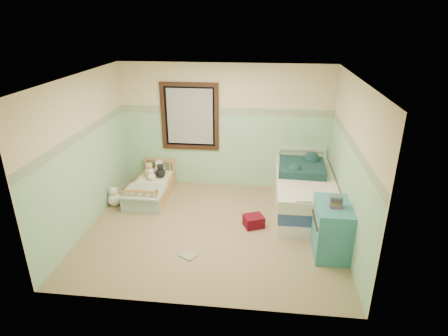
# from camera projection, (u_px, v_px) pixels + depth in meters

# --- Properties ---
(floor) EXTENTS (4.20, 3.60, 0.02)m
(floor) POSITION_uv_depth(u_px,v_px,m) (213.00, 229.00, 6.31)
(floor) COLOR #74674E
(floor) RESTS_ON ground
(ceiling) EXTENTS (4.20, 3.60, 0.02)m
(ceiling) POSITION_uv_depth(u_px,v_px,m) (211.00, 77.00, 5.34)
(ceiling) COLOR white
(ceiling) RESTS_ON wall_back
(wall_back) EXTENTS (4.20, 0.04, 2.50)m
(wall_back) POSITION_uv_depth(u_px,v_px,m) (225.00, 127.00, 7.48)
(wall_back) COLOR #CFC08A
(wall_back) RESTS_ON floor
(wall_front) EXTENTS (4.20, 0.04, 2.50)m
(wall_front) POSITION_uv_depth(u_px,v_px,m) (190.00, 217.00, 4.17)
(wall_front) COLOR #CFC08A
(wall_front) RESTS_ON floor
(wall_left) EXTENTS (0.04, 3.60, 2.50)m
(wall_left) POSITION_uv_depth(u_px,v_px,m) (84.00, 154.00, 6.04)
(wall_left) COLOR #CFC08A
(wall_left) RESTS_ON floor
(wall_right) EXTENTS (0.04, 3.60, 2.50)m
(wall_right) POSITION_uv_depth(u_px,v_px,m) (351.00, 165.00, 5.61)
(wall_right) COLOR #CFC08A
(wall_right) RESTS_ON floor
(wainscot_mint) EXTENTS (4.20, 0.01, 1.50)m
(wainscot_mint) POSITION_uv_depth(u_px,v_px,m) (225.00, 151.00, 7.66)
(wainscot_mint) COLOR #8FC098
(wainscot_mint) RESTS_ON floor
(border_strip) EXTENTS (4.20, 0.01, 0.15)m
(border_strip) POSITION_uv_depth(u_px,v_px,m) (225.00, 111.00, 7.34)
(border_strip) COLOR #496C4A
(border_strip) RESTS_ON wall_back
(window_frame) EXTENTS (1.16, 0.06, 1.36)m
(window_frame) POSITION_uv_depth(u_px,v_px,m) (190.00, 117.00, 7.44)
(window_frame) COLOR black
(window_frame) RESTS_ON wall_back
(window_blinds) EXTENTS (0.92, 0.01, 1.12)m
(window_blinds) POSITION_uv_depth(u_px,v_px,m) (190.00, 117.00, 7.45)
(window_blinds) COLOR #BABAB8
(window_blinds) RESTS_ON window_frame
(toddler_bed_frame) EXTENTS (0.67, 1.34, 0.17)m
(toddler_bed_frame) POSITION_uv_depth(u_px,v_px,m) (152.00, 192.00, 7.38)
(toddler_bed_frame) COLOR #AA6F43
(toddler_bed_frame) RESTS_ON floor
(toddler_mattress) EXTENTS (0.61, 1.29, 0.12)m
(toddler_mattress) POSITION_uv_depth(u_px,v_px,m) (151.00, 186.00, 7.32)
(toddler_mattress) COLOR white
(toddler_mattress) RESTS_ON toddler_bed_frame
(patchwork_quilt) EXTENTS (0.73, 0.67, 0.03)m
(patchwork_quilt) POSITION_uv_depth(u_px,v_px,m) (144.00, 192.00, 6.91)
(patchwork_quilt) COLOR #5E8EBA
(patchwork_quilt) RESTS_ON toddler_mattress
(plush_bed_brown) EXTENTS (0.18, 0.18, 0.18)m
(plush_bed_brown) POSITION_uv_depth(u_px,v_px,m) (150.00, 168.00, 7.74)
(plush_bed_brown) COLOR brown
(plush_bed_brown) RESTS_ON toddler_mattress
(plush_bed_white) EXTENTS (0.20, 0.20, 0.20)m
(plush_bed_white) POSITION_uv_depth(u_px,v_px,m) (160.00, 169.00, 7.71)
(plush_bed_white) COLOR silver
(plush_bed_white) RESTS_ON toddler_mattress
(plush_bed_tan) EXTENTS (0.21, 0.21, 0.21)m
(plush_bed_tan) POSITION_uv_depth(u_px,v_px,m) (150.00, 172.00, 7.53)
(plush_bed_tan) COLOR #DDB883
(plush_bed_tan) RESTS_ON toddler_mattress
(plush_bed_dark) EXTENTS (0.19, 0.19, 0.19)m
(plush_bed_dark) POSITION_uv_depth(u_px,v_px,m) (161.00, 173.00, 7.50)
(plush_bed_dark) COLOR black
(plush_bed_dark) RESTS_ON toddler_mattress
(plush_floor_cream) EXTENTS (0.25, 0.25, 0.25)m
(plush_floor_cream) POSITION_uv_depth(u_px,v_px,m) (115.00, 199.00, 7.01)
(plush_floor_cream) COLOR white
(plush_floor_cream) RESTS_ON floor
(plush_floor_tan) EXTENTS (0.23, 0.23, 0.23)m
(plush_floor_tan) POSITION_uv_depth(u_px,v_px,m) (140.00, 200.00, 7.02)
(plush_floor_tan) COLOR #DDB883
(plush_floor_tan) RESTS_ON floor
(twin_bed_frame) EXTENTS (0.97, 1.95, 0.22)m
(twin_bed_frame) POSITION_uv_depth(u_px,v_px,m) (303.00, 205.00, 6.85)
(twin_bed_frame) COLOR white
(twin_bed_frame) RESTS_ON floor
(twin_boxspring) EXTENTS (0.97, 1.95, 0.22)m
(twin_boxspring) POSITION_uv_depth(u_px,v_px,m) (304.00, 194.00, 6.76)
(twin_boxspring) COLOR navy
(twin_boxspring) RESTS_ON twin_bed_frame
(twin_mattress) EXTENTS (1.01, 1.99, 0.22)m
(twin_mattress) POSITION_uv_depth(u_px,v_px,m) (305.00, 183.00, 6.68)
(twin_mattress) COLOR silver
(twin_mattress) RESTS_ON twin_boxspring
(teal_blanket) EXTENTS (0.87, 0.91, 0.14)m
(teal_blanket) POSITION_uv_depth(u_px,v_px,m) (302.00, 167.00, 6.89)
(teal_blanket) COLOR black
(teal_blanket) RESTS_ON twin_mattress
(dresser) EXTENTS (0.50, 0.80, 0.80)m
(dresser) POSITION_uv_depth(u_px,v_px,m) (332.00, 229.00, 5.55)
(dresser) COLOR teal
(dresser) RESTS_ON floor
(book_stack) EXTENTS (0.16, 0.13, 0.16)m
(book_stack) POSITION_uv_depth(u_px,v_px,m) (336.00, 202.00, 5.31)
(book_stack) COLOR brown
(book_stack) RESTS_ON dresser
(red_pillow) EXTENTS (0.39, 0.37, 0.20)m
(red_pillow) POSITION_uv_depth(u_px,v_px,m) (254.00, 221.00, 6.33)
(red_pillow) COLOR maroon
(red_pillow) RESTS_ON floor
(floor_book) EXTENTS (0.29, 0.27, 0.02)m
(floor_book) POSITION_uv_depth(u_px,v_px,m) (188.00, 255.00, 5.58)
(floor_book) COLOR gold
(floor_book) RESTS_ON floor
(extra_plush_0) EXTENTS (0.19, 0.19, 0.19)m
(extra_plush_0) POSITION_uv_depth(u_px,v_px,m) (158.00, 170.00, 7.67)
(extra_plush_0) COLOR white
(extra_plush_0) RESTS_ON toddler_mattress
(extra_plush_1) EXTENTS (0.16, 0.16, 0.16)m
(extra_plush_1) POSITION_uv_depth(u_px,v_px,m) (151.00, 177.00, 7.37)
(extra_plush_1) COLOR white
(extra_plush_1) RESTS_ON toddler_mattress
(extra_plush_2) EXTENTS (0.17, 0.17, 0.17)m
(extra_plush_2) POSITION_uv_depth(u_px,v_px,m) (149.00, 172.00, 7.59)
(extra_plush_2) COLOR white
(extra_plush_2) RESTS_ON toddler_mattress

